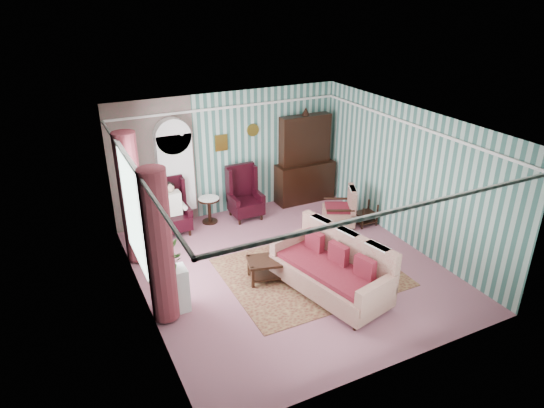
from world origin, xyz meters
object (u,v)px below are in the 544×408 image
sofa (330,269)px  wingback_left (172,207)px  seated_woman (172,209)px  bookcase (176,178)px  plant_stand (171,291)px  wingback_right (245,193)px  floral_armchair (339,207)px  nest_table (366,214)px  dresser_hutch (305,156)px  coffee_table (271,269)px  round_side_table (209,210)px

sofa → wingback_left: bearing=14.8°
wingback_left → seated_woman: size_ratio=1.06×
bookcase → plant_stand: size_ratio=2.80×
wingback_right → floral_armchair: 2.18m
nest_table → floral_armchair: (-0.58, 0.24, 0.18)m
dresser_hutch → coffee_table: 3.88m
bookcase → round_side_table: size_ratio=3.73×
plant_stand → dresser_hutch: bearing=35.1°
sofa → coffee_table: size_ratio=2.62×
dresser_hutch → wingback_left: size_ratio=1.89×
bookcase → plant_stand: 3.39m
round_side_table → floral_armchair: bearing=-29.4°
nest_table → wingback_right: bearing=146.3°
nest_table → sofa: (-2.21, -1.93, 0.23)m
bookcase → dresser_hutch: bearing=-2.1°
nest_table → wingback_left: bearing=159.2°
nest_table → sofa: size_ratio=0.24×
dresser_hutch → seated_woman: 3.56m
wingback_left → nest_table: 4.37m
wingback_right → round_side_table: size_ratio=2.08×
wingback_left → coffee_table: bearing=-67.1°
wingback_left → plant_stand: 2.87m
bookcase → wingback_right: bearing=-14.6°
floral_armchair → coffee_table: size_ratio=1.06×
bookcase → seated_woman: 0.70m
plant_stand → sofa: (2.66, -0.73, 0.10)m
wingback_right → nest_table: 2.81m
dresser_hutch → floral_armchair: dresser_hutch is taller
bookcase → nest_table: bookcase is taller
dresser_hutch → sofa: 4.15m
floral_armchair → round_side_table: bearing=87.4°
floral_armchair → coffee_table: (-2.37, -1.32, -0.23)m
plant_stand → coffee_table: plant_stand is taller
wingback_left → coffee_table: wingback_left is taller
round_side_table → bookcase: bearing=159.7°
nest_table → plant_stand: (-4.87, -1.20, 0.13)m
bookcase → wingback_right: (1.50, -0.39, -0.50)m
wingback_right → plant_stand: bearing=-132.8°
round_side_table → nest_table: size_ratio=1.11×
wingback_left → floral_armchair: wingback_left is taller
dresser_hutch → round_side_table: 2.75m
nest_table → round_side_table: bearing=151.8°
floral_armchair → dresser_hutch: bearing=26.3°
dresser_hutch → nest_table: bearing=-72.6°
bookcase → wingback_right: bookcase is taller
wingback_left → round_side_table: wingback_left is taller
wingback_left → nest_table: size_ratio=2.31×
seated_woman → coffee_table: (1.11, -2.63, -0.37)m
dresser_hutch → nest_table: size_ratio=4.37×
dresser_hutch → plant_stand: dresser_hutch is taller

